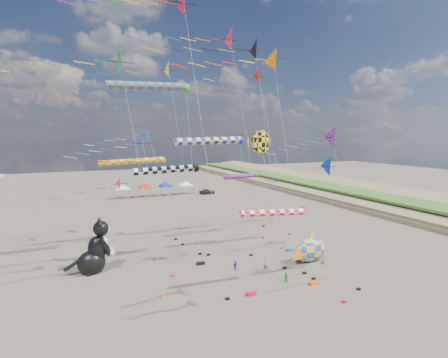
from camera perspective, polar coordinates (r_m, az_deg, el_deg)
ground at (r=30.63m, az=13.43°, el=-21.00°), size 260.00×260.00×0.00m
delta_kite_0 at (r=29.68m, az=-19.25°, el=17.64°), size 12.27×2.50×21.48m
delta_kite_1 at (r=39.37m, az=-18.58°, el=-1.41°), size 10.26×1.75×10.02m
delta_kite_2 at (r=29.39m, az=-7.23°, el=26.61°), size 11.84×2.57×25.72m
delta_kite_3 at (r=42.68m, az=5.09°, el=20.30°), size 15.14×2.69×25.74m
delta_kite_4 at (r=30.18m, az=15.70°, el=6.10°), size 10.26×2.00×15.26m
delta_kite_5 at (r=43.86m, az=-12.77°, el=6.55°), size 10.24×1.72×15.33m
delta_kite_6 at (r=47.13m, az=0.98°, el=21.99°), size 16.80×3.34×28.31m
delta_kite_7 at (r=28.29m, az=14.95°, el=1.43°), size 8.21×1.68×12.89m
delta_kite_8 at (r=33.80m, az=-14.72°, el=5.13°), size 9.52×2.05×14.65m
delta_kite_9 at (r=48.02m, az=6.11°, el=16.01°), size 12.89×2.58×23.35m
delta_kite_10 at (r=33.40m, az=5.91°, el=18.32°), size 13.62×2.35×22.34m
delta_kite_11 at (r=44.86m, az=-9.88°, el=16.73°), size 12.01×2.29×23.38m
windsock_0 at (r=39.31m, az=-8.91°, el=1.46°), size 8.73×0.82×10.98m
windsock_1 at (r=52.88m, az=3.07°, el=0.43°), size 6.90×0.71×8.61m
windsock_2 at (r=46.23m, az=-14.33°, el=2.77°), size 9.86×0.73×11.44m
windsock_3 at (r=32.80m, az=8.64°, el=-5.47°), size 8.33×0.65×7.61m
windsock_4 at (r=39.84m, az=-11.67°, el=14.53°), size 10.33×0.94×20.11m
windsock_5 at (r=38.42m, az=-1.91°, el=6.18°), size 9.40×0.84×14.19m
angelfish_kite at (r=37.37m, az=5.79°, el=5.81°), size 3.74×3.02×14.94m
cat_inflatable at (r=39.53m, az=-20.47°, el=-10.13°), size 4.37×2.24×5.85m
fish_inflatable at (r=41.63m, az=13.87°, el=-11.17°), size 5.59×2.86×3.54m
person_adult at (r=38.50m, az=6.76°, el=-13.51°), size 0.70×0.62×1.62m
child_green at (r=35.99m, az=10.15°, el=-15.56°), size 0.65×0.62×1.06m
child_blue at (r=38.53m, az=1.85°, el=-13.92°), size 0.65×0.47×1.02m
kite_bag_0 at (r=36.27m, az=14.41°, el=-16.15°), size 0.90×0.44×0.30m
kite_bag_1 at (r=40.21m, az=-3.85°, el=-13.56°), size 0.90×0.44×0.30m
kite_bag_2 at (r=45.17m, az=10.65°, el=-11.32°), size 0.90×0.44×0.30m
kite_bag_3 at (r=33.24m, az=4.47°, el=-18.17°), size 0.90×0.44×0.30m
tent_row at (r=84.07m, az=-11.16°, el=-0.67°), size 19.20×4.20×3.80m
parked_car at (r=86.07m, az=-2.80°, el=-2.04°), size 3.94×1.76×1.31m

